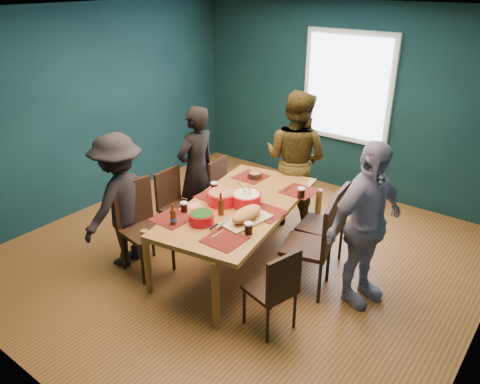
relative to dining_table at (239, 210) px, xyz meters
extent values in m
cube|color=#9B612D|center=(-0.10, 0.18, -0.71)|extent=(5.00, 5.00, 0.01)
cube|color=silver|center=(-0.10, 0.18, 1.99)|extent=(5.00, 5.00, 0.01)
cube|color=#103436|center=(-2.60, 0.18, 0.64)|extent=(0.01, 5.00, 2.70)
cube|color=#103436|center=(-0.10, 2.68, 0.64)|extent=(5.00, 0.01, 2.70)
cube|color=#103436|center=(-0.10, -2.32, 0.64)|extent=(5.00, 0.01, 2.70)
cube|color=white|center=(-0.10, 2.65, 0.84)|extent=(1.35, 0.06, 1.55)
cube|color=#A87C32|center=(0.00, 0.00, 0.05)|extent=(1.37, 2.20, 0.05)
cylinder|color=#A87C32|center=(-0.45, -0.94, -0.34)|extent=(0.07, 0.07, 0.73)
cylinder|color=#A87C32|center=(0.45, -0.94, -0.34)|extent=(0.07, 0.07, 0.73)
cylinder|color=#A87C32|center=(-0.45, 0.94, -0.34)|extent=(0.07, 0.07, 0.73)
cylinder|color=#A87C32|center=(0.45, 0.94, -0.34)|extent=(0.07, 0.07, 0.73)
cube|color=black|center=(-0.71, 0.72, -0.29)|extent=(0.44, 0.44, 0.04)
cube|color=black|center=(-0.88, 0.70, -0.05)|extent=(0.08, 0.39, 0.43)
cylinder|color=black|center=(-0.85, 0.53, -0.51)|extent=(0.03, 0.03, 0.40)
cylinder|color=black|center=(-0.52, 0.57, -0.51)|extent=(0.03, 0.03, 0.40)
cylinder|color=black|center=(-0.89, 0.86, -0.51)|extent=(0.03, 0.03, 0.40)
cylinder|color=black|center=(-0.56, 0.90, -0.51)|extent=(0.03, 0.03, 0.40)
cube|color=black|center=(-0.91, 0.02, -0.27)|extent=(0.42, 0.42, 0.04)
cube|color=black|center=(-1.10, 0.01, -0.03)|extent=(0.05, 0.41, 0.45)
cylinder|color=black|center=(-1.08, -0.16, -0.50)|extent=(0.03, 0.03, 0.42)
cylinder|color=black|center=(-0.73, -0.15, -0.50)|extent=(0.03, 0.03, 0.42)
cylinder|color=black|center=(-1.09, 0.19, -0.50)|extent=(0.03, 0.03, 0.42)
cylinder|color=black|center=(-0.75, 0.20, -0.50)|extent=(0.03, 0.03, 0.42)
cube|color=black|center=(-0.76, -0.67, -0.21)|extent=(0.52, 0.52, 0.04)
cube|color=black|center=(-0.96, -0.64, 0.06)|extent=(0.11, 0.46, 0.50)
cylinder|color=black|center=(-0.98, -0.84, -0.47)|extent=(0.03, 0.03, 0.47)
cylinder|color=black|center=(-0.59, -0.89, -0.47)|extent=(0.03, 0.03, 0.47)
cylinder|color=black|center=(-0.92, -0.45, -0.47)|extent=(0.03, 0.03, 0.47)
cylinder|color=black|center=(-0.53, -0.51, -0.47)|extent=(0.03, 0.03, 0.47)
cube|color=black|center=(0.67, 0.60, -0.23)|extent=(0.49, 0.49, 0.04)
cube|color=black|center=(0.87, 0.62, 0.03)|extent=(0.09, 0.44, 0.48)
cylinder|color=black|center=(0.51, 0.39, -0.48)|extent=(0.03, 0.03, 0.45)
cylinder|color=black|center=(0.88, 0.44, -0.48)|extent=(0.03, 0.03, 0.45)
cylinder|color=black|center=(0.46, 0.77, -0.48)|extent=(0.03, 0.03, 0.45)
cylinder|color=black|center=(0.84, 0.81, -0.48)|extent=(0.03, 0.03, 0.45)
cube|color=black|center=(0.78, 0.10, -0.21)|extent=(0.57, 0.57, 0.04)
cube|color=black|center=(0.99, 0.15, 0.07)|extent=(0.17, 0.46, 0.51)
cylinder|color=black|center=(0.64, -0.15, -0.47)|extent=(0.04, 0.04, 0.47)
cylinder|color=black|center=(1.03, -0.04, -0.47)|extent=(0.04, 0.04, 0.47)
cylinder|color=black|center=(0.54, 0.24, -0.47)|extent=(0.04, 0.04, 0.47)
cylinder|color=black|center=(0.92, 0.34, -0.47)|extent=(0.04, 0.04, 0.47)
cube|color=black|center=(0.82, -0.62, -0.29)|extent=(0.47, 0.47, 0.04)
cube|color=black|center=(0.99, -0.66, -0.06)|extent=(0.13, 0.38, 0.42)
cylinder|color=black|center=(0.62, -0.74, -0.51)|extent=(0.03, 0.03, 0.39)
cylinder|color=black|center=(0.94, -0.82, -0.51)|extent=(0.03, 0.03, 0.39)
cylinder|color=black|center=(0.71, -0.42, -0.51)|extent=(0.03, 0.03, 0.39)
cylinder|color=black|center=(1.02, -0.50, -0.51)|extent=(0.03, 0.03, 0.39)
imported|color=black|center=(-0.98, 0.40, 0.10)|extent=(0.42, 0.61, 1.60)
imported|color=black|center=(-0.09, 1.29, 0.17)|extent=(0.88, 0.71, 1.76)
imported|color=white|center=(1.30, 0.28, 0.13)|extent=(0.68, 1.06, 1.68)
imported|color=black|center=(-1.10, -0.70, 0.06)|extent=(0.69, 1.05, 1.53)
cylinder|color=red|center=(-0.16, -0.09, 0.14)|extent=(0.32, 0.32, 0.13)
cylinder|color=olive|center=(-0.16, -0.09, 0.20)|extent=(0.28, 0.28, 0.02)
cylinder|color=red|center=(0.07, 0.03, 0.14)|extent=(0.32, 0.32, 0.13)
cylinder|color=beige|center=(0.07, 0.03, 0.20)|extent=(0.28, 0.28, 0.02)
cylinder|color=tan|center=(0.11, 0.03, 0.24)|extent=(0.09, 0.18, 0.26)
cylinder|color=tan|center=(0.04, 0.03, 0.24)|extent=(0.08, 0.18, 0.26)
cylinder|color=red|center=(-0.05, -0.55, 0.13)|extent=(0.25, 0.25, 0.11)
cylinder|color=#174B12|center=(-0.05, -0.55, 0.17)|extent=(0.22, 0.22, 0.02)
cube|color=#D9BA74|center=(0.29, -0.26, 0.08)|extent=(0.34, 0.56, 0.02)
ellipsoid|color=#B07C3F|center=(0.29, -0.26, 0.16)|extent=(0.25, 0.44, 0.12)
cube|color=silver|center=(0.16, -0.47, 0.10)|extent=(0.05, 0.21, 0.00)
cylinder|color=black|center=(0.14, -0.58, 0.11)|extent=(0.03, 0.12, 0.02)
sphere|color=#166017|center=(0.29, -0.37, 0.16)|extent=(0.04, 0.04, 0.04)
sphere|color=#166017|center=(0.29, -0.26, 0.16)|extent=(0.04, 0.04, 0.04)
sphere|color=#166017|center=(0.29, -0.14, 0.16)|extent=(0.04, 0.04, 0.04)
cylinder|color=black|center=(-0.28, 0.68, 0.11)|extent=(0.17, 0.17, 0.07)
cylinder|color=olive|center=(-0.28, 0.68, 0.13)|extent=(0.14, 0.14, 0.02)
cylinder|color=#471D0C|center=(-0.24, -0.74, 0.15)|extent=(0.06, 0.06, 0.16)
cylinder|color=#471D0C|center=(-0.24, -0.74, 0.26)|extent=(0.02, 0.02, 0.06)
cylinder|color=#184CAB|center=(-0.24, -0.74, 0.13)|extent=(0.06, 0.06, 0.04)
cylinder|color=#471D0C|center=(0.00, -0.30, 0.16)|extent=(0.06, 0.06, 0.18)
cylinder|color=#471D0C|center=(0.00, -0.30, 0.28)|extent=(0.03, 0.03, 0.07)
cylinder|color=black|center=(-0.35, -0.48, 0.13)|extent=(0.07, 0.07, 0.10)
cylinder|color=silver|center=(-0.35, -0.48, 0.17)|extent=(0.08, 0.08, 0.02)
cylinder|color=black|center=(0.45, -0.44, 0.13)|extent=(0.08, 0.08, 0.11)
cylinder|color=silver|center=(0.45, -0.44, 0.18)|extent=(0.08, 0.08, 0.02)
cylinder|color=black|center=(0.44, 0.53, 0.13)|extent=(0.08, 0.08, 0.11)
cylinder|color=silver|center=(0.44, 0.53, 0.18)|extent=(0.08, 0.08, 0.02)
cylinder|color=black|center=(-0.42, 0.08, 0.13)|extent=(0.08, 0.08, 0.11)
cylinder|color=silver|center=(-0.42, 0.08, 0.18)|extent=(0.08, 0.08, 0.02)
cube|color=#E46E60|center=(0.40, 0.01, 0.08)|extent=(0.16, 0.16, 0.00)
cube|color=#E46E60|center=(-0.36, -0.32, 0.08)|extent=(0.17, 0.17, 0.00)
cube|color=#E46E60|center=(0.36, -0.69, 0.08)|extent=(0.21, 0.21, 0.00)
camera|label=1|loc=(2.71, -3.53, 2.30)|focal=35.00mm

